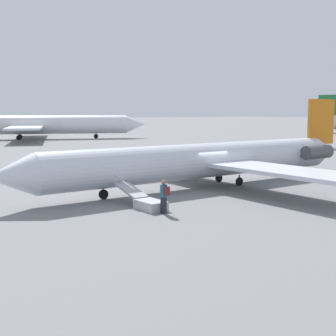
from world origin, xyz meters
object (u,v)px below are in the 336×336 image
Objects in this scene: passenger at (164,194)px; airplane_far_left at (33,125)px; boarding_stairs at (146,202)px; airplane_main at (213,159)px.

airplane_far_left is at bearing -14.55° from passenger.
airplane_main is at bearing -65.15° from boarding_stairs.
airplane_far_left is 9.78× the size of boarding_stairs.
boarding_stairs is (8.00, 3.80, -1.49)m from airplane_main.
boarding_stairs is 1.70m from passenger.
boarding_stairs is at bearing -81.91° from airplane_far_left.
airplane_main is 16.97× the size of passenger.
passenger is (16.39, 65.92, -1.68)m from airplane_far_left.
airplane_far_left reaches higher than airplane_main.
passenger reaches higher than boarding_stairs.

